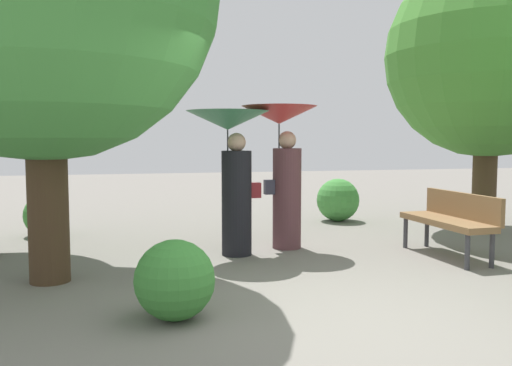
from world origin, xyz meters
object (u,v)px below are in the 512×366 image
(person_left, at_px, (232,156))
(person_right, at_px, (283,153))
(park_bench, at_px, (451,218))
(tree_mid_right, at_px, (489,40))

(person_left, bearing_deg, person_right, -73.35)
(park_bench, height_order, tree_mid_right, tree_mid_right)
(person_left, bearing_deg, tree_mid_right, -82.36)
(person_left, xyz_separation_m, person_right, (0.77, 0.28, 0.03))
(person_left, distance_m, tree_mid_right, 4.86)
(person_right, xyz_separation_m, park_bench, (1.95, -1.06, -0.82))
(park_bench, bearing_deg, person_left, -107.58)
(person_right, relative_size, park_bench, 1.30)
(person_left, distance_m, park_bench, 2.95)
(tree_mid_right, bearing_deg, person_right, -171.39)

